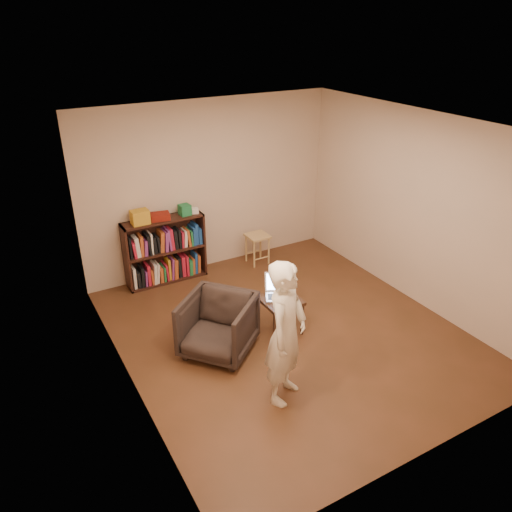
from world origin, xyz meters
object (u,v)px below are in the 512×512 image
stool (257,240)px  armchair (218,326)px  bookshelf (165,253)px  person (286,333)px  side_table (280,304)px  laptop (279,291)px

stool → armchair: (-1.57, -1.82, -0.03)m
bookshelf → person: person is taller
bookshelf → side_table: (0.77, -2.01, -0.04)m
side_table → laptop: size_ratio=0.96×
stool → person: size_ratio=0.31×
person → stool: bearing=30.2°
bookshelf → person: (0.18, -3.04, 0.36)m
stool → laptop: laptop is taller
stool → armchair: armchair is taller
bookshelf → stool: size_ratio=2.45×
bookshelf → laptop: size_ratio=2.41×
person → side_table: bearing=25.0°
side_table → laptop: bearing=65.1°
stool → armchair: 2.40m
bookshelf → armchair: (-0.09, -2.00, -0.08)m
laptop → person: bearing=-92.3°
bookshelf → armchair: 2.00m
bookshelf → person: bearing=-86.5°
stool → person: person is taller
stool → laptop: size_ratio=0.98×
bookshelf → person: size_ratio=0.75×
side_table → stool: bearing=68.7°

